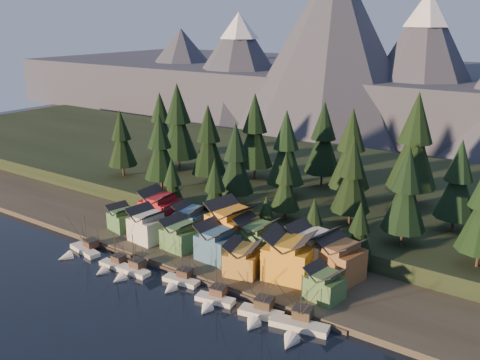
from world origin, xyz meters
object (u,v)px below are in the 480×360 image
Objects in this scene: boat_2 at (129,267)px; house_front_0 at (122,217)px; house_back_0 at (160,206)px; boat_1 at (111,261)px; house_back_1 at (191,218)px; boat_4 at (213,295)px; boat_3 at (178,277)px; boat_5 at (259,308)px; boat_0 at (80,247)px; house_front_1 at (148,224)px; boat_6 at (297,322)px.

house_front_0 is at bearing 138.71° from boat_2.
boat_1 is at bearing -77.66° from house_back_0.
boat_4 is at bearing -49.84° from house_back_1.
house_back_0 reaches higher than boat_3.
house_back_0 is at bearing 105.65° from boat_1.
boat_5 reaches higher than boat_3.
house_front_0 is at bearing 102.99° from boat_0.
house_front_0 is 0.95× the size of house_back_1.
boat_4 is 46.22m from house_back_0.
boat_1 is at bearing 172.97° from boat_5.
house_front_0 is (-20.12, 16.73, 3.07)m from boat_2.
house_back_1 is at bearing 63.49° from house_front_1.
boat_1 is 22.24m from house_front_0.
house_front_0 is at bearing -161.03° from house_back_1.
boat_0 is 19.42m from boat_2.
house_back_1 is (11.53, -0.10, -0.95)m from house_back_0.
boat_4 is (11.91, -2.24, 0.13)m from boat_3.
boat_4 is 1.16× the size of house_front_1.
boat_6 reaches higher than house_back_1.
house_front_0 is 11.59m from house_front_1.
boat_4 is (44.23, -0.17, 0.15)m from boat_0.
house_front_0 is (-33.05, 13.69, 3.20)m from boat_3.
boat_1 is 16.37m from house_front_1.
boat_5 is at bearing 170.13° from boat_6.
house_front_0 is at bearing 155.36° from boat_5.
boat_5 reaches higher than house_front_0.
house_back_0 reaches higher than boat_2.
boat_2 is 1.34× the size of house_front_0.
house_back_0 is (-5.14, 10.36, 0.77)m from house_front_1.
house_back_1 is (-38.46, 23.88, 3.58)m from boat_5.
house_front_1 is (-8.66, 15.32, 4.10)m from boat_2.
boat_3 is at bearing -63.42° from house_back_1.
house_front_1 is (11.46, -1.41, 1.03)m from house_front_0.
boat_2 is at bearing -65.78° from house_back_0.
boat_6 is at bearing -0.68° from house_front_0.
boat_0 is 1.14× the size of house_back_0.
boat_6 is (8.86, 0.21, -0.20)m from boat_5.
house_back_0 reaches higher than house_back_1.
boat_4 is at bearing 1.25° from boat_1.
house_front_0 is (-65.17, 14.82, 2.93)m from boat_6.
boat_0 is 0.90× the size of boat_6.
house_front_1 is at bearing 143.99° from boat_3.
boat_5 is at bearing 1.93° from boat_1.
boat_3 is at bearing 13.99° from boat_0.
boat_0 is at bearing 169.62° from boat_6.
house_back_0 is at bearing 133.36° from boat_3.
boat_6 is at bearing -8.40° from boat_3.
boat_6 is at bearing -26.04° from house_back_0.
boat_0 reaches higher than house_front_0.
boat_5 is 45.42m from house_back_1.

